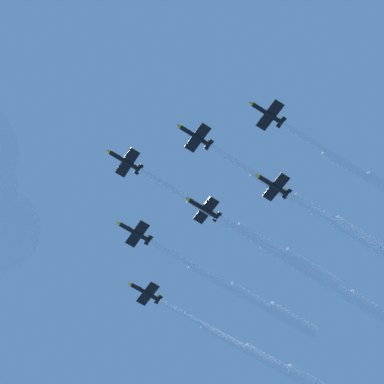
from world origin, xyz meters
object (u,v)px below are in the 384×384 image
Objects in this scene: jet_port_inner at (318,212)px; jet_port_mid at (332,286)px; jet_port_outer at (270,361)px; jet_starboard_inner at (253,299)px; jet_lead at (266,243)px.

jet_port_mid is (14.05, -14.25, -1.88)m from jet_port_inner.
jet_port_outer is at bearing -18.98° from jet_port_inner.
jet_port_inner is 0.94× the size of jet_port_outer.
jet_starboard_inner is 21.11m from jet_port_outer.
jet_starboard_inner is at bearing 48.02° from jet_port_mid.
jet_lead is at bearing 25.05° from jet_port_inner.
jet_starboard_inner is (27.79, 1.02, -2.58)m from jet_port_inner.
jet_lead is 34.99m from jet_port_outer.
jet_port_inner is at bearing -177.89° from jet_starboard_inner.
jet_port_outer is at bearing -36.60° from jet_lead.
jet_port_inner is (-13.79, -6.45, 0.95)m from jet_lead.
jet_port_mid is at bearing -45.40° from jet_port_inner.
jet_port_mid is at bearing -131.98° from jet_starboard_inner.
jet_port_mid is 1.00× the size of jet_port_outer.
jet_port_outer reaches higher than jet_starboard_inner.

